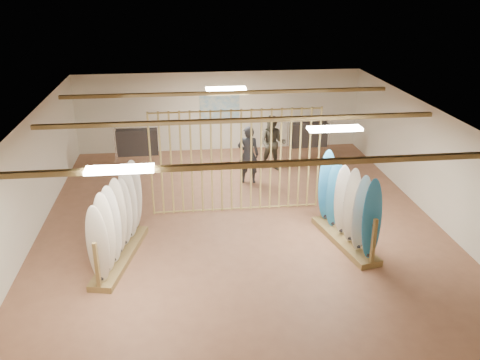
{
  "coord_description": "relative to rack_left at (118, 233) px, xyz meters",
  "views": [
    {
      "loc": [
        -1.4,
        -11.53,
        5.94
      ],
      "look_at": [
        0.0,
        0.0,
        1.2
      ],
      "focal_mm": 38.0,
      "sensor_mm": 36.0,
      "label": 1
    }
  ],
  "objects": [
    {
      "name": "clothing_rack_b",
      "position": [
        5.7,
        5.76,
        0.29
      ],
      "size": [
        1.34,
        0.38,
        1.44
      ],
      "rotation": [
        0.0,
        0.0,
        0.04
      ],
      "color": "silver",
      "rests_on": "floor"
    },
    {
      "name": "clothing_rack_a",
      "position": [
        0.08,
        5.54,
        0.32
      ],
      "size": [
        1.38,
        0.37,
        1.47
      ],
      "rotation": [
        0.0,
        0.0,
        0.02
      ],
      "color": "silver",
      "rests_on": "floor"
    },
    {
      "name": "wall_front",
      "position": [
        2.87,
        -4.59,
        0.76
      ],
      "size": [
        12.0,
        0.0,
        12.0
      ],
      "primitive_type": "plane",
      "rotation": [
        -1.57,
        0.0,
        0.0
      ],
      "color": "white",
      "rests_on": "ground"
    },
    {
      "name": "floor",
      "position": [
        2.87,
        1.41,
        -0.64
      ],
      "size": [
        12.0,
        12.0,
        0.0
      ],
      "primitive_type": "plane",
      "color": "#956348",
      "rests_on": "ground"
    },
    {
      "name": "wall_back",
      "position": [
        2.87,
        7.41,
        0.76
      ],
      "size": [
        12.0,
        0.0,
        12.0
      ],
      "primitive_type": "plane",
      "rotation": [
        1.57,
        0.0,
        0.0
      ],
      "color": "white",
      "rests_on": "ground"
    },
    {
      "name": "shopper_a",
      "position": [
        3.45,
        4.14,
        0.36
      ],
      "size": [
        0.8,
        0.6,
        2.01
      ],
      "primitive_type": "imported",
      "rotation": [
        0.0,
        0.0,
        3.0
      ],
      "color": "#222429",
      "rests_on": "floor"
    },
    {
      "name": "wall_right",
      "position": [
        7.87,
        1.41,
        0.76
      ],
      "size": [
        0.0,
        12.0,
        12.0
      ],
      "primitive_type": "plane",
      "rotation": [
        1.57,
        0.0,
        -1.57
      ],
      "color": "white",
      "rests_on": "ground"
    },
    {
      "name": "wall_left",
      "position": [
        -2.13,
        1.41,
        0.76
      ],
      "size": [
        0.0,
        12.0,
        12.0
      ],
      "primitive_type": "plane",
      "rotation": [
        1.57,
        0.0,
        1.57
      ],
      "color": "white",
      "rests_on": "ground"
    },
    {
      "name": "rack_left",
      "position": [
        0.0,
        0.0,
        0.0
      ],
      "size": [
        1.11,
        2.72,
        1.87
      ],
      "rotation": [
        0.0,
        0.0,
        -0.23
      ],
      "color": "olive",
      "rests_on": "floor"
    },
    {
      "name": "ceiling",
      "position": [
        2.87,
        1.41,
        2.16
      ],
      "size": [
        12.0,
        12.0,
        0.0
      ],
      "primitive_type": "plane",
      "rotation": [
        3.14,
        0.0,
        0.0
      ],
      "color": "gray",
      "rests_on": "ground"
    },
    {
      "name": "poster",
      "position": [
        2.87,
        7.39,
        0.96
      ],
      "size": [
        1.4,
        0.03,
        0.9
      ],
      "primitive_type": "cube",
      "color": "teal",
      "rests_on": "ground"
    },
    {
      "name": "bamboo_partition",
      "position": [
        2.87,
        2.21,
        0.76
      ],
      "size": [
        4.45,
        0.05,
        2.78
      ],
      "color": "tan",
      "rests_on": "ground"
    },
    {
      "name": "ceiling_slats",
      "position": [
        2.87,
        1.41,
        2.08
      ],
      "size": [
        9.5,
        6.12,
        0.1
      ],
      "primitive_type": "cube",
      "color": "olive",
      "rests_on": "ground"
    },
    {
      "name": "light_panels",
      "position": [
        2.87,
        1.41,
        2.1
      ],
      "size": [
        1.2,
        0.35,
        0.06
      ],
      "primitive_type": "cube",
      "color": "white",
      "rests_on": "ground"
    },
    {
      "name": "shopper_b",
      "position": [
        4.36,
        5.09,
        0.37
      ],
      "size": [
        1.17,
        1.03,
        2.04
      ],
      "primitive_type": "imported",
      "rotation": [
        0.0,
        0.0,
        -0.31
      ],
      "color": "#3A382C",
      "rests_on": "floor"
    },
    {
      "name": "rack_right",
      "position": [
        5.2,
        0.11,
        0.03
      ],
      "size": [
        1.02,
        2.49,
        1.96
      ],
      "rotation": [
        0.0,
        0.0,
        0.2
      ],
      "color": "olive",
      "rests_on": "floor"
    }
  ]
}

